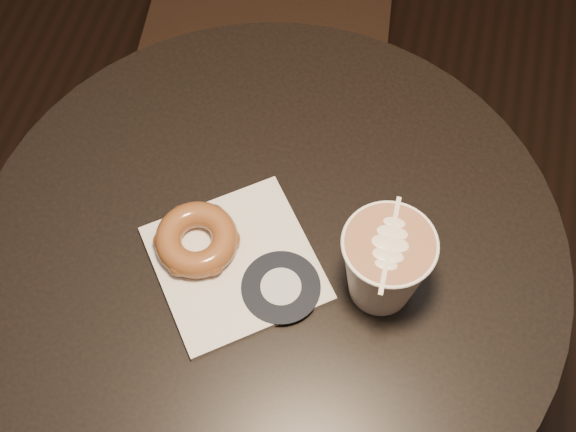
{
  "coord_description": "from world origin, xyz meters",
  "views": [
    {
      "loc": [
        0.12,
        -0.4,
        1.59
      ],
      "look_at": [
        0.01,
        0.03,
        0.79
      ],
      "focal_mm": 50.0,
      "sensor_mm": 36.0,
      "label": 1
    }
  ],
  "objects": [
    {
      "name": "pastry_bag",
      "position": [
        -0.03,
        -0.03,
        0.75
      ],
      "size": [
        0.25,
        0.25,
        0.01
      ],
      "primitive_type": "cube",
      "rotation": [
        0.0,
        0.0,
        0.65
      ],
      "color": "silver",
      "rests_on": "cafe_table"
    },
    {
      "name": "latte_cup",
      "position": [
        0.13,
        -0.02,
        0.81
      ],
      "size": [
        0.1,
        0.1,
        0.11
      ],
      "primitive_type": null,
      "color": "white",
      "rests_on": "cafe_table"
    },
    {
      "name": "cafe_table",
      "position": [
        0.0,
        0.0,
        0.55
      ],
      "size": [
        0.7,
        0.7,
        0.75
      ],
      "color": "black",
      "rests_on": "ground"
    },
    {
      "name": "doughnut",
      "position": [
        -0.08,
        -0.02,
        0.77
      ],
      "size": [
        0.1,
        0.1,
        0.03
      ],
      "primitive_type": "torus",
      "color": "brown",
      "rests_on": "pastry_bag"
    }
  ]
}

